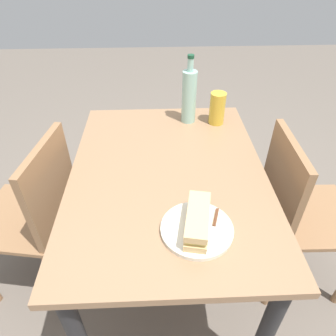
% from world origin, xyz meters
% --- Properties ---
extents(ground_plane, '(8.00, 8.00, 0.00)m').
position_xyz_m(ground_plane, '(0.00, 0.00, 0.00)').
color(ground_plane, '#6B6056').
extents(dining_table, '(1.08, 0.79, 0.74)m').
position_xyz_m(dining_table, '(0.00, 0.00, 0.62)').
color(dining_table, '#997251').
rests_on(dining_table, ground).
extents(chair_far, '(0.41, 0.41, 0.86)m').
position_xyz_m(chair_far, '(-0.00, 0.59, 0.49)').
color(chair_far, '#936B47').
rests_on(chair_far, ground).
extents(chair_near, '(0.46, 0.46, 0.86)m').
position_xyz_m(chair_near, '(-0.03, -0.59, 0.49)').
color(chair_near, '#936B47').
rests_on(chair_near, ground).
extents(plate_near, '(0.24, 0.24, 0.01)m').
position_xyz_m(plate_near, '(0.31, 0.08, 0.74)').
color(plate_near, silver).
rests_on(plate_near, dining_table).
extents(baguette_sandwich_near, '(0.21, 0.11, 0.07)m').
position_xyz_m(baguette_sandwich_near, '(0.31, 0.08, 0.78)').
color(baguette_sandwich_near, '#DBB77A').
rests_on(baguette_sandwich_near, plate_near).
extents(knife_near, '(0.17, 0.07, 0.01)m').
position_xyz_m(knife_near, '(0.31, 0.14, 0.75)').
color(knife_near, silver).
rests_on(knife_near, plate_near).
extents(water_bottle, '(0.07, 0.07, 0.33)m').
position_xyz_m(water_bottle, '(-0.41, 0.12, 0.87)').
color(water_bottle, '#99C6B7').
rests_on(water_bottle, dining_table).
extents(beer_glass, '(0.08, 0.08, 0.16)m').
position_xyz_m(beer_glass, '(-0.38, 0.26, 0.81)').
color(beer_glass, gold).
rests_on(beer_glass, dining_table).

